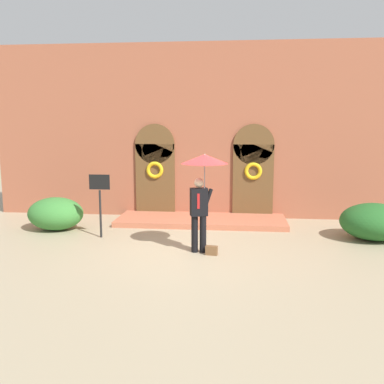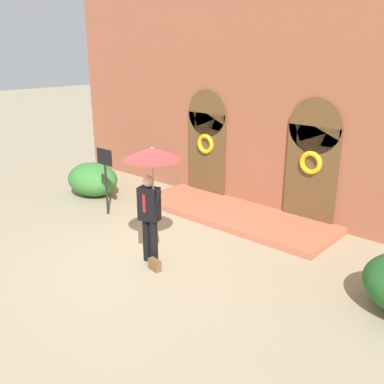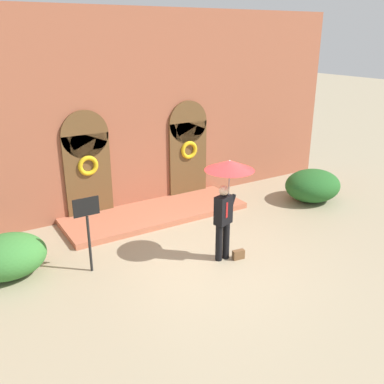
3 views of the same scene
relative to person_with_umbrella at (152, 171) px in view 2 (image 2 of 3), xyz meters
The scene contains 6 objects.
ground_plane 1.93m from the person_with_umbrella, behind, with size 80.00×80.00×0.00m, color tan.
building_facade 4.22m from the person_with_umbrella, 93.92° to the left, with size 14.00×2.30×5.60m.
person_with_umbrella is the anchor object (origin of this frame).
handbag 1.83m from the person_with_umbrella, 42.04° to the right, with size 0.28×0.12×0.22m, color brown.
sign_post 3.14m from the person_with_umbrella, 159.48° to the left, with size 0.56×0.06×1.72m.
shrub_left 4.98m from the person_with_umbrella, 158.28° to the left, with size 1.60×1.30×0.95m, color #387A33.
Camera 2 is at (5.94, -5.23, 4.04)m, focal length 40.00 mm.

